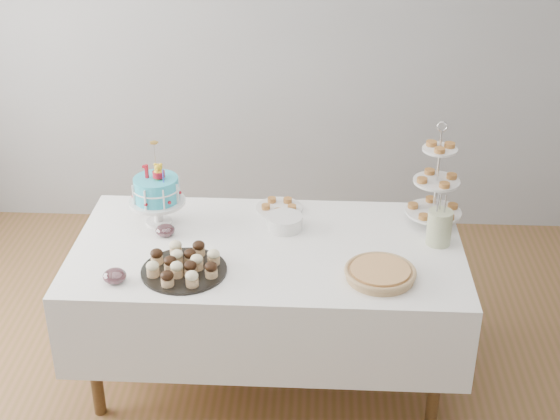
# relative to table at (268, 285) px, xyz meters

# --- Properties ---
(floor) EXTENTS (5.00, 5.00, 0.00)m
(floor) POSITION_rel_table_xyz_m (0.00, -0.30, -0.54)
(floor) COLOR brown
(floor) RESTS_ON ground
(walls) EXTENTS (5.04, 4.04, 2.70)m
(walls) POSITION_rel_table_xyz_m (0.00, -0.30, 0.81)
(walls) COLOR gray
(walls) RESTS_ON floor
(table) EXTENTS (1.92, 1.02, 0.77)m
(table) POSITION_rel_table_xyz_m (0.00, 0.00, 0.00)
(table) COLOR white
(table) RESTS_ON floor
(birthday_cake) EXTENTS (0.29, 0.29, 0.44)m
(birthday_cake) POSITION_rel_table_xyz_m (-0.58, 0.21, 0.35)
(birthday_cake) COLOR white
(birthday_cake) RESTS_ON table
(cupcake_tray) EXTENTS (0.40, 0.40, 0.09)m
(cupcake_tray) POSITION_rel_table_xyz_m (-0.37, -0.25, 0.27)
(cupcake_tray) COLOR black
(cupcake_tray) RESTS_ON table
(pie) EXTENTS (0.33, 0.33, 0.05)m
(pie) POSITION_rel_table_xyz_m (0.53, -0.26, 0.26)
(pie) COLOR tan
(pie) RESTS_ON table
(tiered_stand) EXTENTS (0.29, 0.29, 0.56)m
(tiered_stand) POSITION_rel_table_xyz_m (0.84, 0.29, 0.46)
(tiered_stand) COLOR silver
(tiered_stand) RESTS_ON table
(plate_stack) EXTENTS (0.18, 0.18, 0.07)m
(plate_stack) POSITION_rel_table_xyz_m (0.07, 0.19, 0.26)
(plate_stack) COLOR white
(plate_stack) RESTS_ON table
(pastry_plate) EXTENTS (0.25, 0.25, 0.04)m
(pastry_plate) POSITION_rel_table_xyz_m (0.04, 0.40, 0.24)
(pastry_plate) COLOR white
(pastry_plate) RESTS_ON table
(jam_bowl_a) EXTENTS (0.11, 0.11, 0.06)m
(jam_bowl_a) POSITION_rel_table_xyz_m (-0.67, -0.35, 0.26)
(jam_bowl_a) COLOR silver
(jam_bowl_a) RESTS_ON table
(jam_bowl_b) EXTENTS (0.10, 0.10, 0.06)m
(jam_bowl_b) POSITION_rel_table_xyz_m (-0.52, 0.09, 0.25)
(jam_bowl_b) COLOR silver
(jam_bowl_b) RESTS_ON table
(utensil_pitcher) EXTENTS (0.13, 0.12, 0.27)m
(utensil_pitcher) POSITION_rel_table_xyz_m (0.84, 0.08, 0.32)
(utensil_pitcher) COLOR beige
(utensil_pitcher) RESTS_ON table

